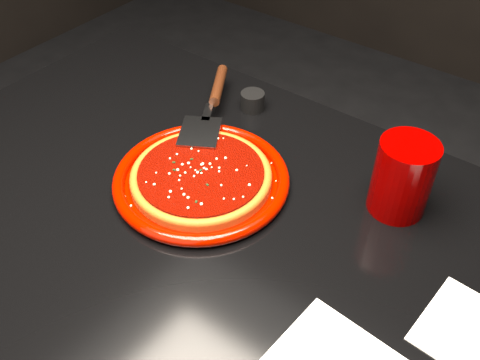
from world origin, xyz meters
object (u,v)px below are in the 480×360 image
at_px(table, 215,348).
at_px(cup, 402,177).
at_px(plate, 201,179).
at_px(pizza_server, 211,105).
at_px(ramekin, 253,101).

distance_m(table, cup, 0.54).
bearing_deg(plate, pizza_server, 123.72).
relative_size(table, plate, 3.98).
xyz_separation_m(table, ramekin, (-0.13, 0.30, 0.39)).
bearing_deg(table, cup, 44.35).
distance_m(pizza_server, ramekin, 0.09).
distance_m(table, ramekin, 0.51).
xyz_separation_m(plate, cup, (0.29, 0.15, 0.05)).
distance_m(plate, cup, 0.33).
height_order(table, ramekin, ramekin).
bearing_deg(plate, table, -44.83).
distance_m(cup, ramekin, 0.36).
bearing_deg(pizza_server, cup, -31.03).
bearing_deg(pizza_server, ramekin, 34.69).
bearing_deg(ramekin, pizza_server, -114.60).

